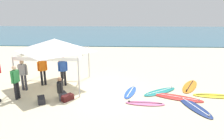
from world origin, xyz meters
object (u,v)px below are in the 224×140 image
Objects in this scene: gear_bag_by_pole at (67,98)px; person_green at (16,80)px; person_blue at (63,69)px; person_black at (60,88)px; canopy_tent at (55,45)px; surfboard_orange at (190,86)px; surfboard_teal at (160,91)px; surfboard_red at (177,97)px; person_red at (61,64)px; surfboard_yellow at (215,96)px; surfboard_navy at (194,107)px; person_grey at (23,73)px; person_orange at (42,69)px; surfboard_blue at (130,92)px; gear_bag_on_sand at (41,100)px; gear_bag_near_tent at (63,95)px; surfboard_pink at (145,103)px.

person_green is at bearing 178.65° from gear_bag_by_pole.
person_blue reaches higher than person_black.
canopy_tent reaches higher than person_green.
surfboard_orange is at bearing 17.50° from person_black.
person_blue is at bearing 171.71° from surfboard_teal.
surfboard_teal is (5.85, -0.81, -2.35)m from canopy_tent.
person_red is (-6.61, 2.73, 0.95)m from surfboard_red.
surfboard_teal is at bearing 15.02° from gear_bag_by_pole.
surfboard_yellow is (2.71, -0.47, 0.00)m from surfboard_teal.
surfboard_yellow is at bearing 41.40° from surfboard_navy.
canopy_tent is 1.40× the size of surfboard_navy.
surfboard_teal is 7.51m from person_grey.
canopy_tent is 2.81× the size of person_black.
person_green is (-0.56, -2.04, 0.00)m from person_orange.
canopy_tent is 1.97× the size of person_green.
surfboard_navy is 7.24m from person_blue.
surfboard_blue is at bearing 18.29° from person_black.
person_black reaches higher than surfboard_navy.
person_orange is 1.00× the size of person_red.
surfboard_blue is at bearing -174.71° from surfboard_teal.
person_blue reaches higher than gear_bag_by_pole.
gear_bag_on_sand reaches higher than surfboard_blue.
person_grey is 1.00× the size of person_green.
surfboard_navy is 6.32m from person_black.
person_blue is at bearing 22.56° from person_grey.
surfboard_blue is 5.82m from person_green.
surfboard_yellow is 10.02m from person_green.
person_grey is 2.36m from gear_bag_on_sand.
canopy_tent is at bearing 167.28° from surfboard_blue.
person_black is at bearing -173.99° from surfboard_yellow.
gear_bag_on_sand is at bearing -161.44° from surfboard_blue.
person_green reaches higher than surfboard_orange.
surfboard_teal is at bearing -7.04° from person_orange.
gear_bag_near_tent is at bearing -47.44° from person_orange.
surfboard_navy is at bearing -29.98° from surfboard_blue.
surfboard_orange is at bearing 76.40° from surfboard_navy.
gear_bag_near_tent is 1.00× the size of gear_bag_on_sand.
person_blue is (-4.49, 2.32, 0.95)m from surfboard_pink.
surfboard_pink is 3.76m from gear_bag_by_pole.
gear_bag_on_sand is (-5.91, -1.59, 0.10)m from surfboard_teal.
surfboard_yellow is 1.17× the size of surfboard_blue.
person_green is at bearing 164.16° from gear_bag_on_sand.
gear_bag_on_sand reaches higher than surfboard_pink.
surfboard_yellow is at bearing -7.86° from person_orange.
surfboard_pink is 3.13× the size of gear_bag_by_pole.
surfboard_red is 7.21m from person_red.
surfboard_teal is 1.26× the size of person_blue.
gear_bag_by_pole is 1.00× the size of gear_bag_on_sand.
surfboard_red is 1.53× the size of person_green.
person_blue is (-6.70, 2.58, 0.95)m from surfboard_navy.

